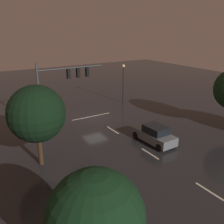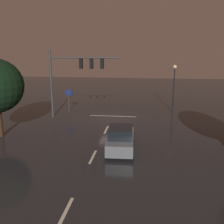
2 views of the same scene
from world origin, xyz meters
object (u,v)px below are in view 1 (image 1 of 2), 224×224
object	(u,v)px
street_lamp_left_kerb	(123,76)
route_sign	(44,106)
car_approaching	(154,135)
tree_right_near	(37,114)
tree_right_far	(95,218)
traffic_signal_assembly	(63,81)

from	to	relation	value
street_lamp_left_kerb	route_sign	world-z (taller)	street_lamp_left_kerb
street_lamp_left_kerb	car_approaching	bearing A→B (deg)	68.58
tree_right_near	tree_right_far	world-z (taller)	tree_right_near
traffic_signal_assembly	street_lamp_left_kerb	distance (m)	11.16
route_sign	street_lamp_left_kerb	bearing A→B (deg)	-171.62
traffic_signal_assembly	tree_right_far	distance (m)	18.58
tree_right_far	tree_right_near	bearing A→B (deg)	-95.47
car_approaching	tree_right_near	bearing A→B (deg)	-9.25
traffic_signal_assembly	street_lamp_left_kerb	xyz separation A→B (m)	(-10.28, -4.18, -1.19)
traffic_signal_assembly	route_sign	xyz separation A→B (m)	(1.51, -2.44, -3.03)
traffic_signal_assembly	tree_right_near	distance (m)	8.02
tree_right_near	traffic_signal_assembly	bearing A→B (deg)	-125.19
car_approaching	tree_right_near	xyz separation A→B (m)	(10.04, -1.64, 3.37)
traffic_signal_assembly	route_sign	world-z (taller)	traffic_signal_assembly
traffic_signal_assembly	tree_right_near	world-z (taller)	traffic_signal_assembly
route_sign	tree_right_far	world-z (taller)	tree_right_far
car_approaching	street_lamp_left_kerb	distance (m)	13.57
car_approaching	tree_right_near	distance (m)	10.72
street_lamp_left_kerb	traffic_signal_assembly	bearing A→B (deg)	22.12
car_approaching	route_sign	world-z (taller)	route_sign
route_sign	tree_right_near	size ratio (longest dim) A/B	0.41
route_sign	tree_right_near	world-z (taller)	tree_right_near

